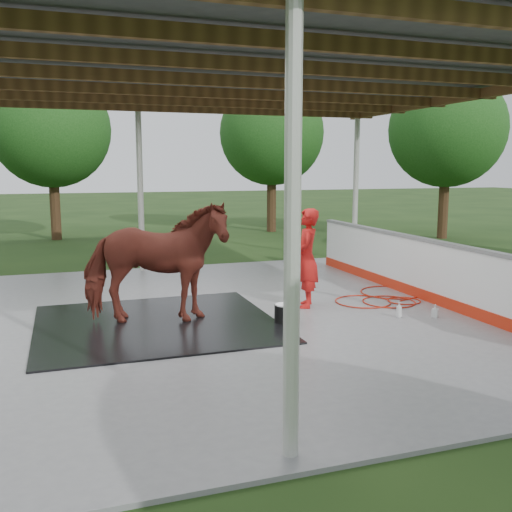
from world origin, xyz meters
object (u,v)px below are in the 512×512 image
object	(u,v)px
dasher_board	(423,270)
horse	(155,263)
wash_bucket	(285,313)
handler	(307,258)

from	to	relation	value
dasher_board	horse	xyz separation A→B (m)	(-5.04, -0.18, 0.44)
horse	wash_bucket	distance (m)	2.19
wash_bucket	dasher_board	bearing A→B (deg)	14.32
dasher_board	horse	world-z (taller)	horse
horse	handler	world-z (taller)	horse
wash_bucket	horse	bearing A→B (deg)	162.60
handler	wash_bucket	xyz separation A→B (m)	(-0.77, -0.91, -0.71)
dasher_board	wash_bucket	size ratio (longest dim) A/B	23.91
handler	wash_bucket	distance (m)	1.39
horse	wash_bucket	xyz separation A→B (m)	(1.94, -0.61, -0.82)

